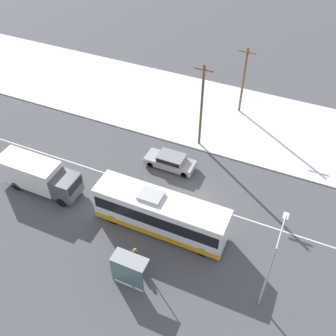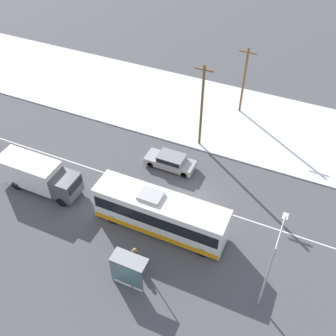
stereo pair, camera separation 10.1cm
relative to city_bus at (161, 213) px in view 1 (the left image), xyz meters
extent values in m
plane|color=#4C4C51|center=(1.13, 3.64, -1.74)|extent=(120.00, 120.00, 0.00)
cube|color=silver|center=(1.13, 16.50, -1.68)|extent=(80.00, 12.53, 0.12)
cube|color=silver|center=(1.13, 3.64, -1.74)|extent=(60.00, 0.12, 0.00)
cube|color=white|center=(0.00, 0.00, 0.06)|extent=(10.72, 2.55, 3.06)
cube|color=black|center=(0.00, 0.00, 0.43)|extent=(10.29, 2.57, 1.16)
cube|color=orange|center=(0.00, 0.00, -1.19)|extent=(10.61, 2.57, 0.55)
cube|color=#B2B2B2|center=(-0.80, 0.00, 1.71)|extent=(1.80, 1.40, 0.24)
cylinder|color=black|center=(3.96, -1.14, -1.24)|extent=(1.00, 0.28, 1.00)
cylinder|color=black|center=(3.96, 1.13, -1.24)|extent=(1.00, 0.28, 1.00)
cylinder|color=black|center=(-3.76, -1.14, -1.24)|extent=(1.00, 0.28, 1.00)
cylinder|color=black|center=(-3.76, 1.13, -1.24)|extent=(1.00, 0.28, 1.00)
cube|color=silver|center=(-12.35, -0.28, -0.02)|extent=(5.47, 2.30, 2.46)
cube|color=#4C4C51|center=(-8.67, -0.28, -0.29)|extent=(1.90, 2.18, 1.92)
cube|color=black|center=(-7.74, -0.28, 0.09)|extent=(0.06, 1.95, 0.84)
cylinder|color=black|center=(-8.67, -1.30, -1.29)|extent=(0.90, 0.26, 0.90)
cylinder|color=black|center=(-8.67, 0.74, -1.29)|extent=(0.90, 0.26, 0.90)
cylinder|color=black|center=(-13.45, -1.30, -1.29)|extent=(0.90, 0.26, 0.90)
cylinder|color=black|center=(-13.45, 0.74, -1.29)|extent=(0.90, 0.26, 0.90)
cube|color=#9E9EA3|center=(-2.22, 6.90, -1.19)|extent=(4.71, 1.80, 0.66)
cube|color=gray|center=(-2.10, 6.90, -0.59)|extent=(2.45, 1.66, 0.53)
cube|color=black|center=(-2.10, 6.90, -0.58)|extent=(2.25, 1.69, 0.43)
cylinder|color=black|center=(-3.88, 6.11, -1.42)|extent=(0.64, 0.22, 0.64)
cylinder|color=black|center=(-3.88, 7.69, -1.42)|extent=(0.64, 0.22, 0.64)
cylinder|color=black|center=(-0.46, 6.11, -1.42)|extent=(0.64, 0.22, 0.64)
cylinder|color=black|center=(-0.46, 7.69, -1.42)|extent=(0.64, 0.22, 0.64)
cylinder|color=#23232D|center=(-0.43, -3.79, -1.33)|extent=(0.13, 0.13, 0.83)
cylinder|color=#23232D|center=(-0.17, -3.79, -1.33)|extent=(0.13, 0.13, 0.83)
cube|color=brown|center=(-0.30, -3.79, -0.58)|extent=(0.43, 0.23, 0.68)
sphere|color=tan|center=(-0.30, -3.79, -0.09)|extent=(0.29, 0.29, 0.29)
cylinder|color=brown|center=(-0.57, -3.79, -0.61)|extent=(0.11, 0.11, 0.65)
cylinder|color=brown|center=(-0.03, -3.79, -0.61)|extent=(0.11, 0.11, 0.65)
cube|color=gray|center=(-0.02, -5.07, 0.63)|extent=(2.55, 1.20, 0.06)
cube|color=slate|center=(-0.02, -5.65, -0.54)|extent=(2.45, 0.04, 2.16)
cylinder|color=#474C51|center=(-1.26, -4.51, -0.57)|extent=(0.08, 0.08, 2.34)
cylinder|color=#474C51|center=(1.21, -4.51, -0.57)|extent=(0.08, 0.08, 2.34)
cylinder|color=#474C51|center=(-1.26, -5.63, -0.57)|extent=(0.08, 0.08, 2.34)
cylinder|color=#474C51|center=(1.21, -5.63, -0.57)|extent=(0.08, 0.08, 2.34)
cylinder|color=#9EA3A8|center=(8.91, -3.26, 1.54)|extent=(0.14, 0.14, 6.57)
cylinder|color=#9EA3A8|center=(8.91, -1.90, 4.68)|extent=(0.10, 2.73, 0.10)
cube|color=silver|center=(8.91, -0.53, 4.61)|extent=(0.36, 0.60, 0.16)
cylinder|color=brown|center=(-0.89, 11.11, 2.68)|extent=(0.24, 0.24, 8.85)
cube|color=brown|center=(-0.89, 11.11, 6.60)|extent=(1.80, 0.12, 0.12)
cylinder|color=brown|center=(1.17, 18.21, 2.05)|extent=(0.24, 0.24, 7.59)
cube|color=brown|center=(1.17, 18.21, 5.34)|extent=(1.80, 0.12, 0.12)
camera|label=1|loc=(8.53, -17.88, 23.69)|focal=42.00mm
camera|label=2|loc=(8.63, -17.84, 23.69)|focal=42.00mm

